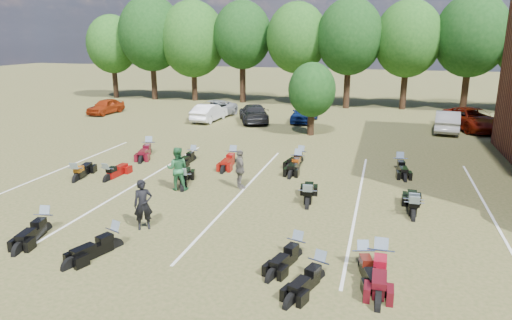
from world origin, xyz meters
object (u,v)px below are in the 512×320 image
(person_black, at_px, (143,205))
(motorcycle_3, at_px, (296,257))
(person_green, at_px, (177,169))
(person_grey, at_px, (240,169))
(motorcycle_14, at_px, (149,154))
(car_0, at_px, (106,106))
(car_4, at_px, (305,113))
(motorcycle_7, at_px, (108,181))

(person_black, relative_size, motorcycle_3, 0.85)
(person_green, bearing_deg, person_grey, -175.52)
(person_grey, distance_m, motorcycle_3, 6.94)
(person_grey, xyz_separation_m, motorcycle_14, (-6.96, 4.41, -0.89))
(car_0, relative_size, car_4, 0.90)
(person_green, relative_size, motorcycle_3, 0.91)
(motorcycle_7, bearing_deg, car_4, -107.34)
(motorcycle_14, bearing_deg, person_black, -77.40)
(car_4, distance_m, person_green, 18.02)
(motorcycle_3, relative_size, motorcycle_14, 0.84)
(person_black, distance_m, person_green, 4.28)
(car_4, height_order, person_black, person_black)
(person_black, bearing_deg, person_grey, 36.27)
(motorcycle_7, distance_m, motorcycle_14, 5.11)
(car_0, bearing_deg, motorcycle_3, -40.92)
(car_4, relative_size, motorcycle_14, 1.68)
(car_0, height_order, car_4, car_4)
(car_4, height_order, person_grey, person_grey)
(car_4, height_order, person_green, person_green)
(person_grey, bearing_deg, person_green, 74.28)
(car_4, xyz_separation_m, motorcycle_14, (-6.90, -12.51, -0.72))
(person_green, xyz_separation_m, person_grey, (2.61, 0.91, -0.08))
(person_grey, height_order, motorcycle_14, person_grey)
(person_black, distance_m, motorcycle_14, 10.83)
(motorcycle_7, bearing_deg, person_grey, -171.66)
(motorcycle_3, bearing_deg, person_black, -170.97)
(car_4, bearing_deg, motorcycle_3, -79.49)
(car_4, xyz_separation_m, person_grey, (0.06, -16.92, 0.17))
(motorcycle_7, height_order, motorcycle_14, motorcycle_14)
(person_black, bearing_deg, motorcycle_7, 101.67)
(person_grey, xyz_separation_m, motorcycle_3, (3.68, -5.82, -0.89))
(motorcycle_3, bearing_deg, motorcycle_14, 152.14)
(person_grey, relative_size, motorcycle_7, 0.81)
(car_0, relative_size, motorcycle_14, 1.51)
(person_green, relative_size, person_grey, 1.09)
(car_0, relative_size, person_green, 1.97)
(car_0, relative_size, person_black, 2.11)
(person_grey, height_order, motorcycle_7, person_grey)
(person_green, bearing_deg, car_0, -63.45)
(car_0, bearing_deg, person_black, -48.74)
(car_4, distance_m, person_black, 22.13)
(person_black, height_order, motorcycle_14, person_black)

